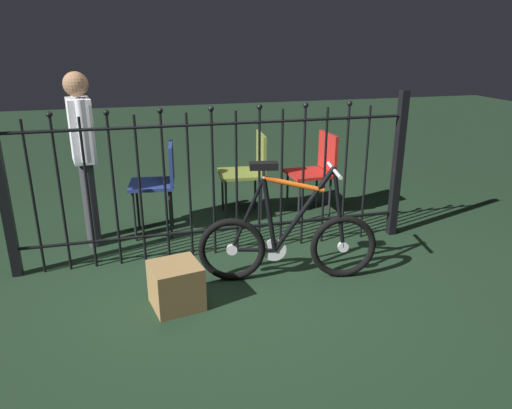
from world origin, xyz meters
TOP-DOWN VIEW (x-y plane):
  - ground_plane at (0.00, 0.00)m, footprint 20.00×20.00m
  - iron_fence at (-0.06, 0.56)m, footprint 3.29×0.07m
  - bicycle at (0.39, -0.02)m, footprint 1.32×0.42m
  - chair_olive at (0.45, 1.40)m, footprint 0.48×0.48m
  - chair_navy at (-0.45, 1.13)m, footprint 0.44×0.44m
  - chair_red at (1.12, 1.24)m, footprint 0.43×0.43m
  - person_visitor at (-1.07, 1.07)m, footprint 0.23×0.47m
  - display_crate at (-0.46, -0.20)m, footprint 0.38×0.38m

SIDE VIEW (x-z plane):
  - ground_plane at x=0.00m, z-range 0.00..0.00m
  - display_crate at x=-0.46m, z-range 0.00..0.31m
  - bicycle at x=0.39m, z-range -0.15..0.77m
  - chair_red at x=1.12m, z-range 0.09..0.93m
  - chair_olive at x=0.45m, z-range 0.09..0.94m
  - chair_navy at x=-0.45m, z-range 0.11..0.95m
  - iron_fence at x=-0.06m, z-range 0.00..1.32m
  - person_visitor at x=-1.07m, z-range 0.13..1.62m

